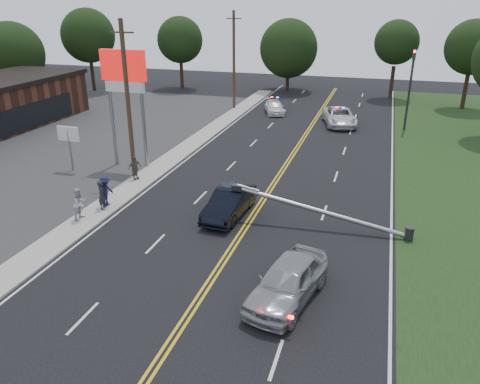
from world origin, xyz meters
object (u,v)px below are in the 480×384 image
(small_sign, at_px, (69,138))
(traffic_signal, at_px, (410,83))
(fallen_streetlight, at_px, (330,213))
(utility_pole_far, at_px, (234,60))
(bystander_c, at_px, (106,191))
(emergency_a, at_px, (339,117))
(emergency_b, at_px, (274,107))
(utility_pole_mid, at_px, (128,101))
(pylon_sign, at_px, (124,81))
(bystander_a, at_px, (102,195))
(bystander_d, at_px, (135,168))
(crashed_sedan, at_px, (229,203))
(waiting_sedan, at_px, (288,281))
(bystander_b, at_px, (80,204))

(small_sign, height_order, traffic_signal, traffic_signal)
(fallen_streetlight, bearing_deg, utility_pole_far, 117.24)
(fallen_streetlight, relative_size, bystander_c, 5.35)
(emergency_a, relative_size, emergency_b, 1.32)
(small_sign, height_order, utility_pole_mid, utility_pole_mid)
(small_sign, bearing_deg, bystander_c, -40.43)
(emergency_a, bearing_deg, pylon_sign, -143.41)
(fallen_streetlight, height_order, emergency_b, fallen_streetlight)
(bystander_a, bearing_deg, bystander_d, -9.58)
(pylon_sign, relative_size, fallen_streetlight, 0.85)
(fallen_streetlight, relative_size, emergency_b, 2.17)
(small_sign, height_order, crashed_sedan, small_sign)
(pylon_sign, relative_size, traffic_signal, 1.13)
(traffic_signal, bearing_deg, emergency_b, 165.87)
(pylon_sign, relative_size, waiting_sedan, 1.63)
(traffic_signal, distance_m, utility_pole_far, 17.97)
(small_sign, xyz_separation_m, utility_pole_mid, (4.80, 0.00, 2.75))
(fallen_streetlight, bearing_deg, bystander_a, -173.98)
(emergency_a, distance_m, bystander_d, 21.87)
(bystander_b, height_order, bystander_d, bystander_b)
(traffic_signal, xyz_separation_m, waiting_sedan, (-4.95, -28.58, -3.37))
(bystander_c, bearing_deg, fallen_streetlight, -80.51)
(traffic_signal, distance_m, bystander_a, 28.77)
(small_sign, xyz_separation_m, fallen_streetlight, (18.19, -4.00, -1.41))
(bystander_a, distance_m, bystander_d, 4.75)
(emergency_a, height_order, bystander_d, bystander_d)
(crashed_sedan, bearing_deg, pylon_sign, 151.09)
(utility_pole_far, xyz_separation_m, emergency_b, (4.64, -0.77, -4.46))
(crashed_sedan, bearing_deg, bystander_a, -164.97)
(pylon_sign, xyz_separation_m, bystander_a, (2.25, -7.31, -5.05))
(utility_pole_far, height_order, bystander_d, utility_pole_far)
(bystander_a, height_order, bystander_d, bystander_a)
(waiting_sedan, bearing_deg, bystander_c, 166.50)
(traffic_signal, height_order, fallen_streetlight, traffic_signal)
(emergency_b, relative_size, bystander_c, 2.47)
(waiting_sedan, distance_m, bystander_c, 12.96)
(utility_pole_mid, distance_m, waiting_sedan, 16.96)
(small_sign, relative_size, bystander_d, 1.99)
(emergency_a, xyz_separation_m, bystander_d, (-11.21, -18.78, 0.11))
(utility_pole_mid, distance_m, utility_pole_far, 22.00)
(utility_pole_mid, xyz_separation_m, bystander_a, (0.95, -5.31, -4.14))
(utility_pole_far, bearing_deg, traffic_signal, -12.89)
(bystander_a, relative_size, bystander_b, 0.94)
(small_sign, relative_size, utility_pole_far, 0.31)
(small_sign, distance_m, bystander_d, 5.43)
(fallen_streetlight, relative_size, bystander_d, 6.00)
(utility_pole_mid, bearing_deg, emergency_a, 57.41)
(utility_pole_far, bearing_deg, pylon_sign, -93.72)
(crashed_sedan, bearing_deg, bystander_d, 159.95)
(utility_pole_far, height_order, crashed_sedan, utility_pole_far)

